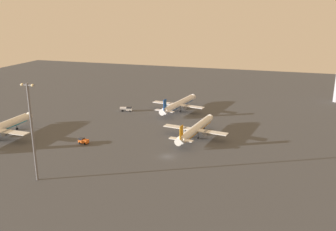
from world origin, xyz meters
TOP-DOWN VIEW (x-y plane):
  - ground_plane at (0.00, 0.00)m, footprint 416.00×416.00m
  - airplane_mid_apron at (4.99, 23.71)m, footprint 28.10×35.96m
  - airplane_far_stand at (-12.82, 60.78)m, footprint 28.96×37.02m
  - fuel_truck at (-38.79, 52.20)m, footprint 6.64×3.80m
  - baggage_tractor at (-35.88, 2.79)m, footprint 4.42×2.66m
  - apron_light_west at (-33.45, -29.92)m, footprint 4.80×0.90m

SIDE VIEW (x-z plane):
  - ground_plane at x=0.00m, z-range 0.00..0.00m
  - baggage_tractor at x=-35.88m, z-range 0.05..2.30m
  - fuel_truck at x=-38.79m, z-range 0.19..2.54m
  - airplane_mid_apron at x=4.99m, z-range -1.13..8.11m
  - airplane_far_stand at x=-12.82m, z-range -1.16..8.37m
  - apron_light_west at x=-33.45m, z-range 1.90..32.94m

